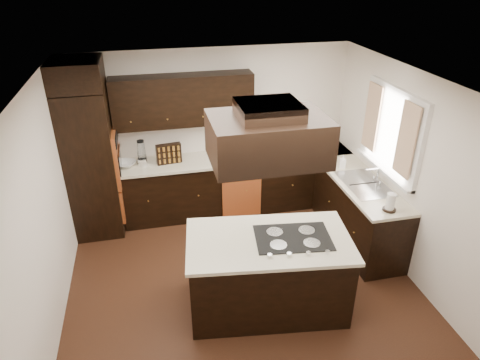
# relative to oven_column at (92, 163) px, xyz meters

# --- Properties ---
(floor) EXTENTS (4.20, 4.20, 0.02)m
(floor) POSITION_rel_oven_column_xyz_m (1.78, -1.71, -1.07)
(floor) COLOR #512D1A
(floor) RESTS_ON ground
(ceiling) EXTENTS (4.20, 4.20, 0.02)m
(ceiling) POSITION_rel_oven_column_xyz_m (1.78, -1.71, 1.45)
(ceiling) COLOR silver
(ceiling) RESTS_ON ground
(wall_back) EXTENTS (4.20, 0.02, 2.50)m
(wall_back) POSITION_rel_oven_column_xyz_m (1.78, 0.40, 0.19)
(wall_back) COLOR white
(wall_back) RESTS_ON ground
(wall_front) EXTENTS (4.20, 0.02, 2.50)m
(wall_front) POSITION_rel_oven_column_xyz_m (1.78, -3.81, 0.19)
(wall_front) COLOR white
(wall_front) RESTS_ON ground
(wall_left) EXTENTS (0.02, 4.20, 2.50)m
(wall_left) POSITION_rel_oven_column_xyz_m (-0.33, -1.71, 0.19)
(wall_left) COLOR white
(wall_left) RESTS_ON ground
(wall_right) EXTENTS (0.02, 4.20, 2.50)m
(wall_right) POSITION_rel_oven_column_xyz_m (3.88, -1.71, 0.19)
(wall_right) COLOR white
(wall_right) RESTS_ON ground
(oven_column) EXTENTS (0.65, 0.75, 2.12)m
(oven_column) POSITION_rel_oven_column_xyz_m (0.00, 0.00, 0.00)
(oven_column) COLOR black
(oven_column) RESTS_ON floor
(wall_oven_face) EXTENTS (0.05, 0.62, 0.78)m
(wall_oven_face) POSITION_rel_oven_column_xyz_m (0.35, 0.00, 0.06)
(wall_oven_face) COLOR #BE5728
(wall_oven_face) RESTS_ON oven_column
(base_cabinets_back) EXTENTS (2.93, 0.60, 0.88)m
(base_cabinets_back) POSITION_rel_oven_column_xyz_m (1.81, 0.09, -0.62)
(base_cabinets_back) COLOR black
(base_cabinets_back) RESTS_ON floor
(base_cabinets_right) EXTENTS (0.60, 2.40, 0.88)m
(base_cabinets_right) POSITION_rel_oven_column_xyz_m (3.58, -0.80, -0.62)
(base_cabinets_right) COLOR black
(base_cabinets_right) RESTS_ON floor
(countertop_back) EXTENTS (2.93, 0.63, 0.04)m
(countertop_back) POSITION_rel_oven_column_xyz_m (1.81, 0.08, -0.16)
(countertop_back) COLOR beige
(countertop_back) RESTS_ON base_cabinets_back
(countertop_right) EXTENTS (0.63, 2.40, 0.04)m
(countertop_right) POSITION_rel_oven_column_xyz_m (3.56, -0.80, -0.16)
(countertop_right) COLOR beige
(countertop_right) RESTS_ON base_cabinets_right
(upper_cabinets) EXTENTS (2.00, 0.34, 0.72)m
(upper_cabinets) POSITION_rel_oven_column_xyz_m (1.34, 0.23, 0.75)
(upper_cabinets) COLOR black
(upper_cabinets) RESTS_ON wall_back
(dishwasher_front) EXTENTS (0.60, 0.05, 0.72)m
(dishwasher_front) POSITION_rel_oven_column_xyz_m (2.10, -0.20, -0.66)
(dishwasher_front) COLOR #BE5728
(dishwasher_front) RESTS_ON floor
(window_frame) EXTENTS (0.06, 1.32, 1.12)m
(window_frame) POSITION_rel_oven_column_xyz_m (3.85, -1.16, 0.59)
(window_frame) COLOR white
(window_frame) RESTS_ON wall_right
(window_pane) EXTENTS (0.00, 1.20, 1.00)m
(window_pane) POSITION_rel_oven_column_xyz_m (3.87, -1.16, 0.59)
(window_pane) COLOR white
(window_pane) RESTS_ON wall_right
(curtain_left) EXTENTS (0.02, 0.34, 0.90)m
(curtain_left) POSITION_rel_oven_column_xyz_m (3.79, -1.57, 0.64)
(curtain_left) COLOR #FDE8C8
(curtain_left) RESTS_ON wall_right
(curtain_right) EXTENTS (0.02, 0.34, 0.90)m
(curtain_right) POSITION_rel_oven_column_xyz_m (3.79, -0.74, 0.64)
(curtain_right) COLOR #FDE8C8
(curtain_right) RESTS_ON wall_right
(sink_rim) EXTENTS (0.52, 0.84, 0.01)m
(sink_rim) POSITION_rel_oven_column_xyz_m (3.58, -1.16, -0.14)
(sink_rim) COLOR silver
(sink_rim) RESTS_ON countertop_right
(island) EXTENTS (1.82, 1.15, 0.88)m
(island) POSITION_rel_oven_column_xyz_m (1.98, -2.09, -0.62)
(island) COLOR black
(island) RESTS_ON floor
(island_top) EXTENTS (1.89, 1.22, 0.04)m
(island_top) POSITION_rel_oven_column_xyz_m (1.98, -2.09, -0.16)
(island_top) COLOR beige
(island_top) RESTS_ON island
(cooktop) EXTENTS (0.88, 0.64, 0.01)m
(cooktop) POSITION_rel_oven_column_xyz_m (2.23, -2.12, -0.13)
(cooktop) COLOR black
(cooktop) RESTS_ON island_top
(range_hood) EXTENTS (1.05, 0.72, 0.42)m
(range_hood) POSITION_rel_oven_column_xyz_m (1.88, -2.25, 1.10)
(range_hood) COLOR black
(range_hood) RESTS_ON ceiling
(hood_duct) EXTENTS (0.55, 0.50, 0.13)m
(hood_duct) POSITION_rel_oven_column_xyz_m (1.88, -2.25, 1.38)
(hood_duct) COLOR black
(hood_duct) RESTS_ON ceiling
(blender_base) EXTENTS (0.15, 0.15, 0.10)m
(blender_base) POSITION_rel_oven_column_xyz_m (0.69, 0.10, -0.09)
(blender_base) COLOR silver
(blender_base) RESTS_ON countertop_back
(blender_pitcher) EXTENTS (0.13, 0.13, 0.26)m
(blender_pitcher) POSITION_rel_oven_column_xyz_m (0.69, 0.10, 0.09)
(blender_pitcher) COLOR silver
(blender_pitcher) RESTS_ON blender_base
(spice_rack) EXTENTS (0.37, 0.14, 0.30)m
(spice_rack) POSITION_rel_oven_column_xyz_m (1.07, 0.08, 0.01)
(spice_rack) COLOR black
(spice_rack) RESTS_ON countertop_back
(mixing_bowl) EXTENTS (0.36, 0.36, 0.07)m
(mixing_bowl) POSITION_rel_oven_column_xyz_m (0.45, 0.10, -0.10)
(mixing_bowl) COLOR white
(mixing_bowl) RESTS_ON countertop_back
(soap_bottle) EXTENTS (0.11, 0.11, 0.19)m
(soap_bottle) POSITION_rel_oven_column_xyz_m (3.50, -0.62, -0.05)
(soap_bottle) COLOR white
(soap_bottle) RESTS_ON countertop_right
(paper_towel) EXTENTS (0.13, 0.13, 0.23)m
(paper_towel) POSITION_rel_oven_column_xyz_m (3.55, -1.84, -0.03)
(paper_towel) COLOR white
(paper_towel) RESTS_ON countertop_right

